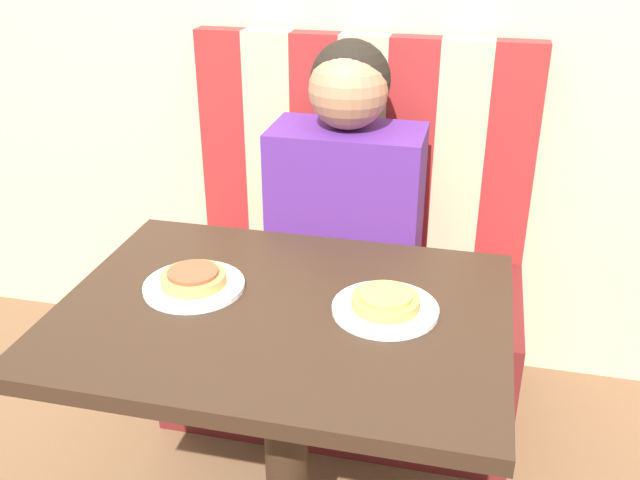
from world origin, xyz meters
TOP-DOWN VIEW (x-y plane):
  - booth_seat at (0.00, 0.67)m, footprint 1.06×0.57m
  - booth_backrest at (-0.00, 0.92)m, footprint 1.06×0.07m
  - dining_table at (0.00, 0.00)m, footprint 0.92×0.69m
  - person at (0.00, 0.68)m, footprint 0.43×0.26m
  - plate_left at (-0.21, 0.03)m, footprint 0.22×0.22m
  - plate_right at (0.21, 0.03)m, footprint 0.22×0.22m
  - pizza_left at (-0.21, 0.03)m, footprint 0.14×0.14m
  - pizza_right at (0.21, 0.03)m, footprint 0.14×0.14m

SIDE VIEW (x-z plane):
  - booth_seat at x=0.00m, z-range 0.00..0.45m
  - dining_table at x=0.00m, z-range 0.27..1.01m
  - plate_left at x=-0.21m, z-range 0.75..0.76m
  - plate_right at x=0.21m, z-range 0.75..0.76m
  - pizza_left at x=-0.21m, z-range 0.76..0.79m
  - pizza_right at x=0.21m, z-range 0.76..0.79m
  - booth_backrest at x=0.00m, z-range 0.45..1.14m
  - person at x=0.00m, z-range 0.44..1.15m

